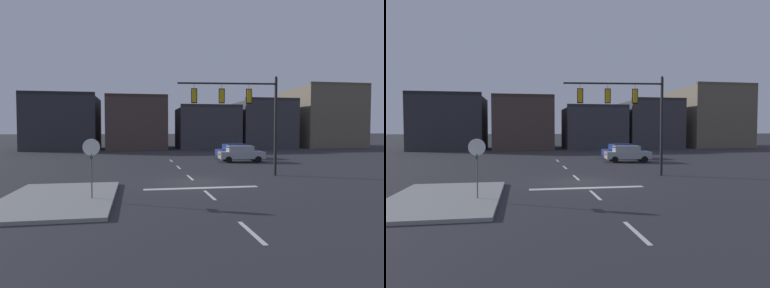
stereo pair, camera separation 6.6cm
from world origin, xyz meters
The scene contains 9 objects.
ground_plane centered at (0.00, 0.00, 0.00)m, with size 400.00×400.00×0.00m, color #2B2B30.
sidewalk_near_corner centered at (-7.09, -4.00, 0.07)m, with size 5.00×8.00×0.15m, color gray.
stop_bar_paint centered at (0.00, -2.00, 0.00)m, with size 6.40×0.50×0.01m, color silver.
lane_centreline centered at (0.00, 2.00, 0.00)m, with size 0.16×26.40×0.01m.
signal_mast_near_side centered at (3.88, 2.26, 4.82)m, with size 6.92×0.89×6.93m.
stop_sign centered at (-5.55, -4.51, 2.14)m, with size 0.76×0.64×2.83m.
car_lot_nearside centered at (6.66, 11.53, 0.86)m, with size 4.55×2.17×1.61m.
car_lot_middle centered at (7.41, 15.55, 0.86)m, with size 4.67×2.66×1.61m.
building_row centered at (10.58, 36.35, 4.39)m, with size 56.10×13.29×11.05m.
Camera 1 is at (-3.59, -19.88, 3.26)m, focal length 31.07 mm.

